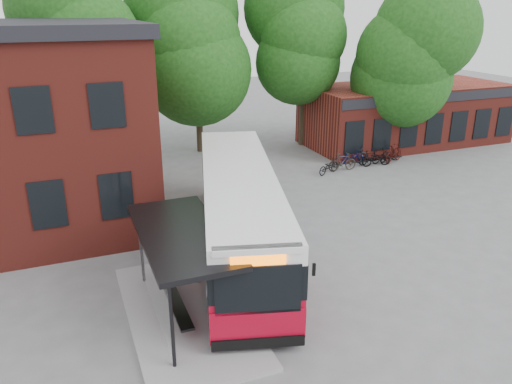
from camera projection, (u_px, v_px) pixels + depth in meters
name	position (u px, v px, depth m)	size (l,w,h in m)	color
ground	(301.00, 273.00, 18.06)	(100.00, 100.00, 0.00)	slate
shop_row	(405.00, 114.00, 34.71)	(14.00, 6.20, 4.00)	maroon
bus_shelter	(184.00, 274.00, 15.13)	(3.60, 7.00, 2.90)	black
bike_rail	(365.00, 164.00, 29.90)	(5.20, 0.10, 0.38)	black
tree_0	(81.00, 74.00, 27.99)	(7.92, 7.92, 11.00)	#154211
tree_1	(197.00, 71.00, 31.38)	(7.92, 7.92, 10.40)	#154211
tree_2	(304.00, 63.00, 32.81)	(7.92, 7.92, 11.00)	#154211
tree_3	(404.00, 81.00, 31.36)	(7.04, 7.04, 9.28)	#154211
city_bus	(239.00, 212.00, 19.19)	(2.74, 12.86, 3.27)	#A3061D
bicycle_0	(329.00, 166.00, 28.57)	(0.59, 1.68, 0.88)	black
bicycle_1	(342.00, 162.00, 29.04)	(0.50, 1.78, 1.07)	#2E2924
bicycle_2	(351.00, 157.00, 30.41)	(0.56, 1.60, 0.84)	#050E56
bicycle_3	(355.00, 155.00, 30.63)	(0.45, 1.61, 0.97)	#292B32
bicycle_4	(376.00, 158.00, 29.92)	(0.65, 1.86, 0.98)	black
bicycle_5	(370.00, 158.00, 30.15)	(0.42, 1.49, 0.90)	black
bicycle_6	(389.00, 155.00, 30.82)	(0.56, 1.61, 0.85)	black
bicycle_7	(394.00, 153.00, 30.62)	(0.52, 1.85, 1.11)	#3B0F0B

